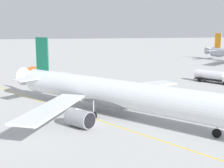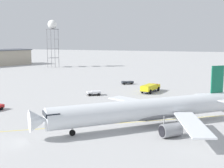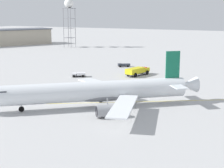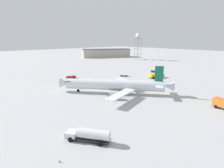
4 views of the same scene
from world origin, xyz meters
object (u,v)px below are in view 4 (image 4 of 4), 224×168
object	(u,v)px
fire_tender_truck	(156,75)
baggage_truck_truck	(154,71)
airliner_main	(115,85)
pushback_tug_truck	(124,75)
fuel_tanker_truck	(89,135)
ops_pickup_truck	(71,77)
safety_cone_near	(59,161)
radar_tower	(138,37)

from	to	relation	value
fire_tender_truck	baggage_truck_truck	distance (m)	17.62
fire_tender_truck	airliner_main	bearing A→B (deg)	-156.15
baggage_truck_truck	pushback_tug_truck	size ratio (longest dim) A/B	0.97
fuel_tanker_truck	ops_pickup_truck	bearing A→B (deg)	-60.43
fire_tender_truck	ops_pickup_truck	size ratio (longest dim) A/B	1.77
airliner_main	safety_cone_near	world-z (taller)	airliner_main
fire_tender_truck	safety_cone_near	size ratio (longest dim) A/B	17.74
airliner_main	radar_tower	xyz separation A→B (m)	(100.69, 73.01, 19.08)
baggage_truck_truck	radar_tower	distance (m)	77.95
baggage_truck_truck	pushback_tug_truck	bearing A→B (deg)	45.79
fire_tender_truck	radar_tower	xyz separation A→B (m)	(63.61, 66.84, 20.79)
baggage_truck_truck	safety_cone_near	bearing A→B (deg)	81.30
ops_pickup_truck	pushback_tug_truck	bearing A→B (deg)	161.05
fire_tender_truck	baggage_truck_truck	size ratio (longest dim) A/B	2.15
fuel_tanker_truck	radar_tower	xyz separation A→B (m)	(129.45, 95.24, 20.74)
ops_pickup_truck	radar_tower	world-z (taller)	radar_tower
radar_tower	safety_cone_near	world-z (taller)	radar_tower
baggage_truck_truck	fuel_tanker_truck	bearing A→B (deg)	82.34
safety_cone_near	airliner_main	bearing A→B (deg)	33.37
fuel_tanker_truck	safety_cone_near	world-z (taller)	fuel_tanker_truck
airliner_main	baggage_truck_truck	world-z (taller)	airliner_main
airliner_main	pushback_tug_truck	world-z (taller)	airliner_main
airliner_main	fuel_tanker_truck	size ratio (longest dim) A/B	3.92
safety_cone_near	fire_tender_truck	bearing A→B (deg)	22.37
fire_tender_truck	fuel_tanker_truck	bearing A→B (deg)	-142.26
airliner_main	baggage_truck_truck	distance (m)	53.74
airliner_main	ops_pickup_truck	distance (m)	37.47
airliner_main	fuel_tanker_truck	world-z (taller)	airliner_main
safety_cone_near	radar_tower	bearing A→B (deg)	35.27
fire_tender_truck	baggage_truck_truck	world-z (taller)	fire_tender_truck
airliner_main	pushback_tug_truck	size ratio (longest dim) A/B	7.95
fire_tender_truck	safety_cone_near	bearing A→B (deg)	-143.22
fire_tender_truck	radar_tower	distance (m)	94.59
baggage_truck_truck	ops_pickup_truck	bearing A→B (deg)	33.70
baggage_truck_truck	radar_tower	size ratio (longest dim) A/B	0.17
fire_tender_truck	baggage_truck_truck	xyz separation A→B (m)	(13.83, 10.90, -0.81)
fire_tender_truck	safety_cone_near	distance (m)	79.88
fuel_tanker_truck	safety_cone_near	size ratio (longest dim) A/B	17.30
radar_tower	ops_pickup_truck	bearing A→B (deg)	-160.21
ops_pickup_truck	pushback_tug_truck	world-z (taller)	ops_pickup_truck
baggage_truck_truck	fuel_tanker_truck	size ratio (longest dim) A/B	0.48
baggage_truck_truck	radar_tower	bearing A→B (deg)	-75.58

